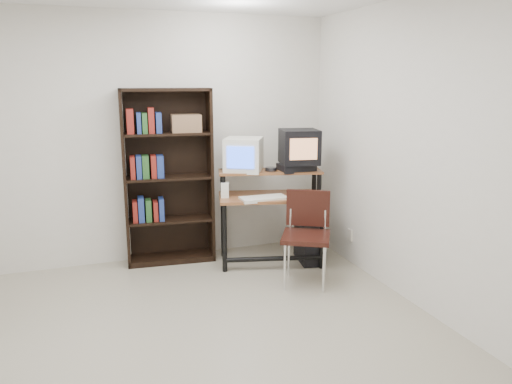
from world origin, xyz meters
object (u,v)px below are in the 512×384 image
object	(u,v)px
bookshelf	(168,175)
school_chair	(307,227)
pc_tower	(308,242)
crt_tv	(299,147)
computer_desk	(271,201)
crt_monitor	(244,155)

from	to	relation	value
bookshelf	school_chair	bearing A→B (deg)	-37.03
pc_tower	bookshelf	xyz separation A→B (m)	(-1.39, 0.52, 0.73)
crt_tv	pc_tower	distance (m)	1.03
school_chair	bookshelf	size ratio (longest dim) A/B	0.48
computer_desk	crt_monitor	bearing A→B (deg)	156.49
bookshelf	crt_tv	bearing A→B (deg)	-11.72
computer_desk	crt_monitor	world-z (taller)	crt_monitor
crt_monitor	school_chair	world-z (taller)	crt_monitor
crt_monitor	school_chair	bearing A→B (deg)	-37.25
computer_desk	pc_tower	world-z (taller)	computer_desk
pc_tower	bookshelf	bearing A→B (deg)	168.79
bookshelf	computer_desk	bearing A→B (deg)	-17.10
crt_monitor	computer_desk	bearing A→B (deg)	-9.67
computer_desk	school_chair	size ratio (longest dim) A/B	1.34
computer_desk	crt_monitor	xyz separation A→B (m)	(-0.24, 0.19, 0.47)
crt_tv	bookshelf	world-z (taller)	bookshelf
crt_tv	bookshelf	distance (m)	1.41
computer_desk	pc_tower	size ratio (longest dim) A/B	2.63
crt_monitor	bookshelf	size ratio (longest dim) A/B	0.27
crt_tv	school_chair	xyz separation A→B (m)	(-0.19, -0.63, -0.69)
crt_tv	school_chair	world-z (taller)	crt_tv
pc_tower	bookshelf	distance (m)	1.66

